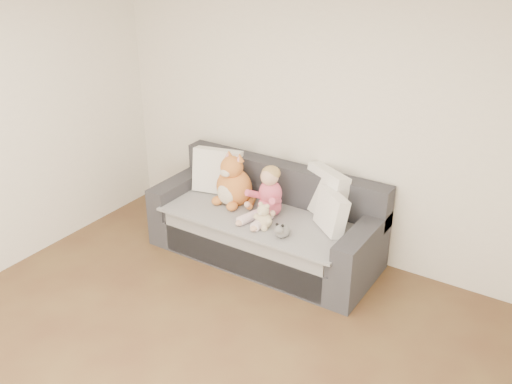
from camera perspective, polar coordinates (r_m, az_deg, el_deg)
room_shell at (r=3.73m, az=-7.94°, el=-1.64°), size 5.00×5.00×5.00m
sofa at (r=5.53m, az=1.07°, el=-3.40°), size 2.20×0.94×0.85m
cushion_left at (r=5.77m, az=-3.88°, el=2.13°), size 0.53×0.33×0.46m
cushion_right_back at (r=5.34m, az=6.93°, el=-0.04°), size 0.53×0.42×0.46m
cushion_right_front at (r=5.10m, az=7.54°, el=-1.99°), size 0.41×0.37×0.37m
toddler at (r=5.27m, az=1.17°, el=-0.40°), size 0.35×0.51×0.50m
plush_cat at (r=5.52m, az=-2.30°, el=0.78°), size 0.44×0.37×0.56m
teddy_bear at (r=5.12m, az=0.74°, el=-2.59°), size 0.20×0.15×0.25m
plush_cow at (r=4.99m, az=2.61°, el=-3.87°), size 0.13×0.20×0.16m
sippy_cup at (r=5.23m, az=1.02°, el=-2.49°), size 0.10×0.07×0.11m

